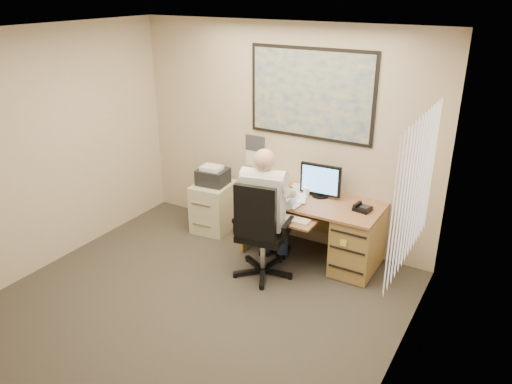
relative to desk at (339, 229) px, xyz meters
The scene contains 8 objects.
room_shell 2.31m from the desk, 116.52° to the right, with size 4.00×4.50×2.70m.
desk is the anchor object (origin of this frame).
world_map 1.60m from the desk, 150.15° to the left, with size 1.56×0.03×1.06m, color #1E4C93.
wall_calendar 1.51m from the desk, 165.64° to the left, with size 0.28×0.01×0.42m, color white.
window_blinds 1.86m from the desk, 47.02° to the right, with size 0.06×1.40×1.30m, color beige, non-canonical shape.
filing_cabinet 1.78m from the desk, behind, with size 0.52×0.60×0.90m.
office_chair 0.97m from the desk, 132.83° to the right, with size 0.80×0.80×1.17m.
person 0.94m from the desk, 136.10° to the right, with size 0.62×0.89×1.49m, color silver, non-canonical shape.
Camera 1 is at (2.72, -3.05, 3.09)m, focal length 35.00 mm.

